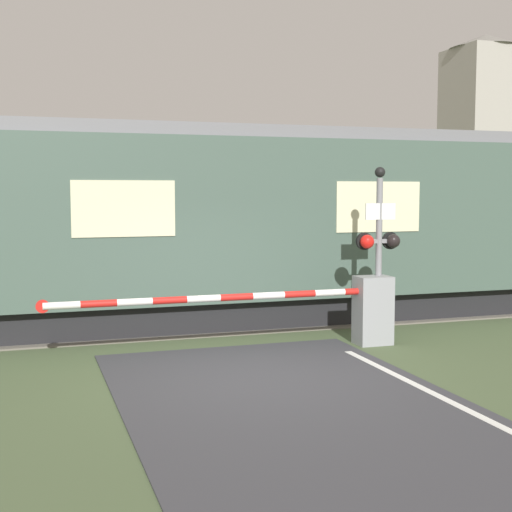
# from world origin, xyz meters

# --- Properties ---
(ground_plane) EXTENTS (80.00, 80.00, 0.00)m
(ground_plane) POSITION_xyz_m (0.00, 0.00, 0.00)
(ground_plane) COLOR #475638
(track_bed) EXTENTS (36.00, 3.20, 0.13)m
(track_bed) POSITION_xyz_m (0.00, 4.48, 0.02)
(track_bed) COLOR #666056
(track_bed) RESTS_ON ground_plane
(train) EXTENTS (17.69, 3.21, 3.87)m
(train) POSITION_xyz_m (3.38, 4.48, 1.98)
(train) COLOR black
(train) RESTS_ON ground_plane
(crossing_barrier) EXTENTS (5.86, 0.44, 1.18)m
(crossing_barrier) POSITION_xyz_m (2.08, 1.48, 0.65)
(crossing_barrier) COLOR gray
(crossing_barrier) RESTS_ON ground_plane
(signal_post) EXTENTS (0.80, 0.26, 3.05)m
(signal_post) POSITION_xyz_m (2.72, 1.59, 1.74)
(signal_post) COLOR gray
(signal_post) RESTS_ON ground_plane
(distant_building) EXTENTS (4.17, 4.17, 11.67)m
(distant_building) POSITION_xyz_m (22.53, 26.39, 5.91)
(distant_building) COLOR #9E998E
(distant_building) RESTS_ON ground_plane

